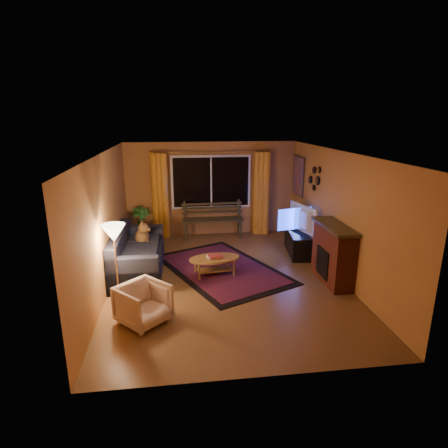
{
  "coord_description": "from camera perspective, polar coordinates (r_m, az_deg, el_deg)",
  "views": [
    {
      "loc": [
        -0.93,
        -6.87,
        3.14
      ],
      "look_at": [
        0.0,
        0.3,
        1.05
      ],
      "focal_mm": 30.0,
      "sensor_mm": 36.0,
      "label": 1
    }
  ],
  "objects": [
    {
      "name": "floor",
      "position": [
        7.62,
        0.29,
        -8.31
      ],
      "size": [
        4.5,
        6.0,
        0.02
      ],
      "primitive_type": "cube",
      "color": "brown",
      "rests_on": "ground"
    },
    {
      "name": "ceiling",
      "position": [
        6.96,
        0.32,
        10.93
      ],
      "size": [
        4.5,
        6.0,
        0.02
      ],
      "primitive_type": "cube",
      "color": "white",
      "rests_on": "ground"
    },
    {
      "name": "wall_back",
      "position": [
        10.1,
        -1.99,
        5.34
      ],
      "size": [
        4.5,
        0.02,
        2.5
      ],
      "primitive_type": "cube",
      "color": "#B87B3D",
      "rests_on": "ground"
    },
    {
      "name": "wall_left",
      "position": [
        7.25,
        -17.69,
        0.22
      ],
      "size": [
        0.02,
        6.0,
        2.5
      ],
      "primitive_type": "cube",
      "color": "#B87B3D",
      "rests_on": "ground"
    },
    {
      "name": "wall_right",
      "position": [
        7.81,
        16.98,
        1.4
      ],
      "size": [
        0.02,
        6.0,
        2.5
      ],
      "primitive_type": "cube",
      "color": "#B87B3D",
      "rests_on": "ground"
    },
    {
      "name": "window",
      "position": [
        10.0,
        -1.97,
        6.4
      ],
      "size": [
        2.0,
        0.02,
        1.3
      ],
      "primitive_type": "cube",
      "color": "black",
      "rests_on": "wall_back"
    },
    {
      "name": "curtain_rod",
      "position": [
        9.85,
        -1.99,
        10.94
      ],
      "size": [
        3.2,
        0.03,
        0.03
      ],
      "primitive_type": "cylinder",
      "rotation": [
        0.0,
        1.57,
        0.0
      ],
      "color": "#BF8C3F",
      "rests_on": "wall_back"
    },
    {
      "name": "curtain_left",
      "position": [
        9.96,
        -9.69,
        4.21
      ],
      "size": [
        0.36,
        0.36,
        2.24
      ],
      "primitive_type": "cylinder",
      "color": "orange",
      "rests_on": "ground"
    },
    {
      "name": "curtain_right",
      "position": [
        10.21,
        5.67,
        4.65
      ],
      "size": [
        0.36,
        0.36,
        2.24
      ],
      "primitive_type": "cylinder",
      "color": "orange",
      "rests_on": "ground"
    },
    {
      "name": "bench",
      "position": [
        10.03,
        -1.73,
        -0.66
      ],
      "size": [
        1.64,
        0.51,
        0.49
      ],
      "primitive_type": "cube",
      "rotation": [
        0.0,
        0.0,
        0.02
      ],
      "color": "#322C16",
      "rests_on": "ground"
    },
    {
      "name": "potted_plant",
      "position": [
        9.88,
        -12.51,
        -0.03
      ],
      "size": [
        0.67,
        0.67,
        0.91
      ],
      "primitive_type": "imported",
      "rotation": [
        0.0,
        0.0,
        0.42
      ],
      "color": "#235B1E",
      "rests_on": "ground"
    },
    {
      "name": "sofa",
      "position": [
        7.93,
        -12.92,
        -4.17
      ],
      "size": [
        0.96,
        2.2,
        0.89
      ],
      "primitive_type": "cube",
      "rotation": [
        0.0,
        0.0,
        -0.01
      ],
      "color": "black",
      "rests_on": "ground"
    },
    {
      "name": "dog",
      "position": [
        8.32,
        -12.39,
        -1.41
      ],
      "size": [
        0.4,
        0.5,
        0.5
      ],
      "primitive_type": null,
      "rotation": [
        0.0,
        0.0,
        -0.15
      ],
      "color": "brown",
      "rests_on": "sofa"
    },
    {
      "name": "armchair",
      "position": [
        6.08,
        -12.21,
        -11.58
      ],
      "size": [
        0.94,
        0.93,
        0.7
      ],
      "primitive_type": "imported",
      "rotation": [
        0.0,
        0.0,
        0.76
      ],
      "color": "beige",
      "rests_on": "ground"
    },
    {
      "name": "floor_lamp",
      "position": [
        6.72,
        -16.1,
        -5.87
      ],
      "size": [
        0.28,
        0.28,
        1.39
      ],
      "primitive_type": "cylinder",
      "rotation": [
        0.0,
        0.0,
        0.21
      ],
      "color": "#BF8C3F",
      "rests_on": "ground"
    },
    {
      "name": "rug",
      "position": [
        8.03,
        -0.35,
        -6.82
      ],
      "size": [
        2.98,
        3.53,
        0.02
      ],
      "primitive_type": "cube",
      "rotation": [
        0.0,
        0.0,
        0.43
      ],
      "color": "maroon",
      "rests_on": "ground"
    },
    {
      "name": "coffee_table",
      "position": [
        7.69,
        -1.45,
        -6.45
      ],
      "size": [
        1.17,
        1.17,
        0.38
      ],
      "primitive_type": "cylinder",
      "rotation": [
        0.0,
        0.0,
        0.13
      ],
      "color": "#A27435",
      "rests_on": "ground"
    },
    {
      "name": "tv_console",
      "position": [
        9.03,
        11.14,
        -2.74
      ],
      "size": [
        0.61,
        1.33,
        0.54
      ],
      "primitive_type": "cube",
      "rotation": [
        0.0,
        0.0,
        -0.14
      ],
      "color": "black",
      "rests_on": "ground"
    },
    {
      "name": "television",
      "position": [
        8.86,
        11.34,
        0.82
      ],
      "size": [
        0.39,
        1.09,
        0.63
      ],
      "primitive_type": "imported",
      "rotation": [
        0.0,
        0.0,
        1.8
      ],
      "color": "black",
      "rests_on": "tv_console"
    },
    {
      "name": "fireplace",
      "position": [
        7.58,
        16.32,
        -4.54
      ],
      "size": [
        0.4,
        1.2,
        1.1
      ],
      "primitive_type": "cube",
      "color": "maroon",
      "rests_on": "ground"
    },
    {
      "name": "mirror_cluster",
      "position": [
        8.85,
        13.57,
        6.98
      ],
      "size": [
        0.06,
        0.6,
        0.56
      ],
      "primitive_type": null,
      "color": "black",
      "rests_on": "wall_right"
    },
    {
      "name": "painting",
      "position": [
        9.95,
        11.24,
        7.21
      ],
      "size": [
        0.04,
        0.76,
        0.96
      ],
      "primitive_type": "cube",
      "color": "#D46220",
      "rests_on": "wall_right"
    }
  ]
}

